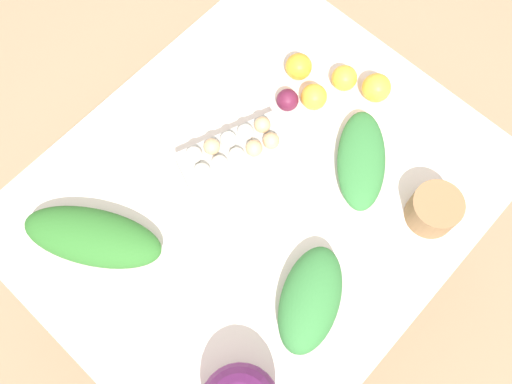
{
  "coord_description": "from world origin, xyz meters",
  "views": [
    {
      "loc": [
        -0.38,
        -0.35,
        2.12
      ],
      "look_at": [
        0.0,
        0.0,
        0.73
      ],
      "focal_mm": 40.0,
      "sensor_mm": 36.0,
      "label": 1
    }
  ],
  "objects": [
    {
      "name": "ground_plane",
      "position": [
        0.0,
        0.0,
        0.0
      ],
      "size": [
        8.0,
        8.0,
        0.0
      ],
      "primitive_type": "plane",
      "color": "#937A5B"
    },
    {
      "name": "beet_root",
      "position": [
        0.26,
        0.12,
        0.74
      ],
      "size": [
        0.06,
        0.06,
        0.06
      ],
      "primitive_type": "sphere",
      "color": "#5B1933",
      "rests_on": "dining_table"
    },
    {
      "name": "greens_bunch_scallion",
      "position": [
        -0.12,
        -0.29,
        0.75
      ],
      "size": [
        0.3,
        0.24,
        0.09
      ],
      "primitive_type": "ellipsoid",
      "rotation": [
        0.0,
        0.0,
        0.43
      ],
      "color": "#337538",
      "rests_on": "dining_table"
    },
    {
      "name": "greens_bunch_beet_tops",
      "position": [
        0.25,
        -0.15,
        0.74
      ],
      "size": [
        0.31,
        0.28,
        0.06
      ],
      "primitive_type": "ellipsoid",
      "rotation": [
        0.0,
        0.0,
        3.79
      ],
      "color": "#337538",
      "rests_on": "dining_table"
    },
    {
      "name": "dining_table",
      "position": [
        0.0,
        0.0,
        0.62
      ],
      "size": [
        1.21,
        1.01,
        0.71
      ],
      "color": "silver",
      "rests_on": "ground_plane"
    },
    {
      "name": "egg_carton",
      "position": [
        0.03,
        0.12,
        0.75
      ],
      "size": [
        0.31,
        0.21,
        0.09
      ],
      "rotation": [
        0.0,
        0.0,
        5.91
      ],
      "color": "#A8A8A3",
      "rests_on": "dining_table"
    },
    {
      "name": "greens_bunch_chard",
      "position": [
        -0.37,
        0.21,
        0.75
      ],
      "size": [
        0.3,
        0.38,
        0.09
      ],
      "primitive_type": "ellipsoid",
      "rotation": [
        0.0,
        0.0,
        5.23
      ],
      "color": "#2D6B28",
      "rests_on": "dining_table"
    },
    {
      "name": "orange_0",
      "position": [
        0.35,
        0.16,
        0.74
      ],
      "size": [
        0.08,
        0.08,
        0.08
      ],
      "primitive_type": "sphere",
      "color": "orange",
      "rests_on": "dining_table"
    },
    {
      "name": "paper_bag",
      "position": [
        0.27,
        -0.37,
        0.75
      ],
      "size": [
        0.13,
        0.13,
        0.09
      ],
      "primitive_type": "cylinder",
      "color": "olive",
      "rests_on": "dining_table"
    },
    {
      "name": "orange_1",
      "position": [
        0.41,
        0.05,
        0.74
      ],
      "size": [
        0.07,
        0.07,
        0.07
      ],
      "primitive_type": "sphere",
      "color": "#F9A833",
      "rests_on": "dining_table"
    },
    {
      "name": "orange_3",
      "position": [
        0.45,
        -0.04,
        0.75
      ],
      "size": [
        0.08,
        0.08,
        0.08
      ],
      "primitive_type": "sphere",
      "color": "#F9A833",
      "rests_on": "dining_table"
    },
    {
      "name": "orange_2",
      "position": [
        0.31,
        0.07,
        0.74
      ],
      "size": [
        0.07,
        0.07,
        0.07
      ],
      "primitive_type": "sphere",
      "color": "#F9A833",
      "rests_on": "dining_table"
    }
  ]
}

